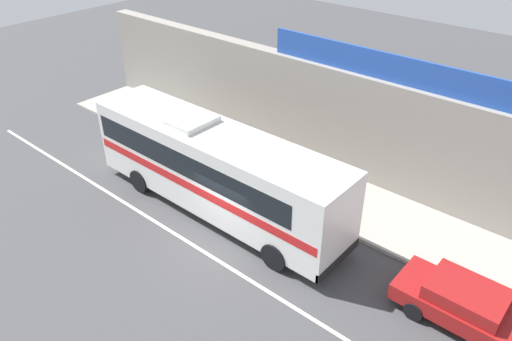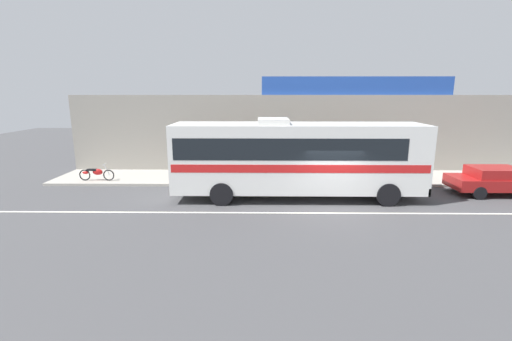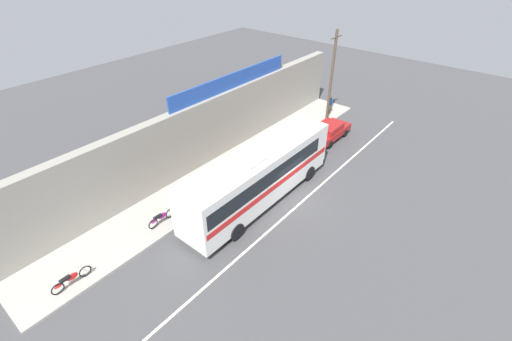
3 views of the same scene
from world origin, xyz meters
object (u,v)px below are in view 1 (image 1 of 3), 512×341
Objects in this scene: intercity_bus at (214,166)px; parked_car at (466,305)px; motorcycle_orange at (181,133)px; motorcycle_green at (112,105)px.

intercity_bus reaches higher than parked_car.
intercity_bus is 2.70× the size of parked_car.
motorcycle_orange and motorcycle_green have the same top height.
motorcycle_green is at bearing 166.01° from intercity_bus.
motorcycle_orange is (-5.33, 2.91, -1.50)m from intercity_bus.
motorcycle_orange is at bearing 171.71° from parked_car.
intercity_bus is at bearing -28.61° from motorcycle_orange.
intercity_bus reaches higher than motorcycle_orange.
parked_car is 20.82m from motorcycle_green.
parked_car reaches higher than motorcycle_orange.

